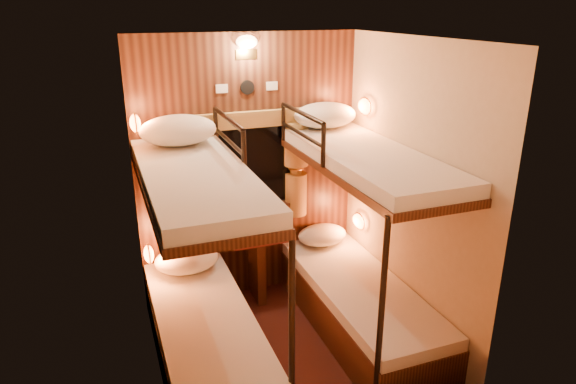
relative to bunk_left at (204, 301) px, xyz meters
name	(u,v)px	position (x,y,z in m)	size (l,w,h in m)	color
floor	(289,351)	(0.65, -0.07, -0.56)	(2.10, 2.10, 0.00)	black
ceiling	(290,39)	(0.65, -0.07, 1.84)	(2.10, 2.10, 0.00)	silver
wall_back	(248,171)	(0.65, 0.98, 0.64)	(2.40, 2.40, 0.00)	#C6B293
wall_front	(358,281)	(0.65, -1.12, 0.64)	(2.40, 2.40, 0.00)	#C6B293
wall_left	(147,232)	(-0.35, -0.07, 0.64)	(2.40, 2.40, 0.00)	#C6B293
wall_right	(409,195)	(1.65, -0.07, 0.64)	(2.40, 2.40, 0.00)	#C6B293
back_panel	(249,171)	(0.65, 0.97, 0.64)	(2.00, 0.03, 2.40)	black
bunk_left	(204,301)	(0.00, 0.00, 0.00)	(0.72, 1.90, 1.82)	black
bunk_right	(361,271)	(1.30, 0.00, 0.00)	(0.72, 1.90, 1.82)	black
window	(250,174)	(0.65, 0.94, 0.62)	(1.00, 0.12, 0.79)	black
curtains	(251,166)	(0.65, 0.90, 0.71)	(1.10, 0.22, 1.00)	brown
back_fixtures	(247,51)	(0.65, 0.93, 1.69)	(0.54, 0.09, 0.48)	black
reading_lamps	(260,178)	(0.65, 0.63, 0.68)	(2.00, 0.20, 1.25)	orange
table	(257,258)	(0.65, 0.78, -0.14)	(0.50, 0.34, 0.66)	#501A12
bottle_left	(258,223)	(0.68, 0.83, 0.19)	(0.06, 0.06, 0.22)	#99BFE5
bottle_right	(260,222)	(0.69, 0.80, 0.21)	(0.08, 0.08, 0.27)	#99BFE5
sachet_a	(277,236)	(0.82, 0.70, 0.09)	(0.07, 0.06, 0.01)	silver
sachet_b	(277,231)	(0.85, 0.80, 0.09)	(0.08, 0.06, 0.01)	silver
pillow_lower_left	(187,259)	(0.00, 0.69, 0.01)	(0.54, 0.39, 0.21)	white
pillow_lower_right	(322,235)	(1.30, 0.77, -0.01)	(0.47, 0.34, 0.19)	white
pillow_upper_left	(178,130)	(0.00, 0.62, 1.15)	(0.59, 0.42, 0.23)	white
pillow_upper_right	(325,115)	(1.30, 0.77, 1.14)	(0.56, 0.40, 0.22)	white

